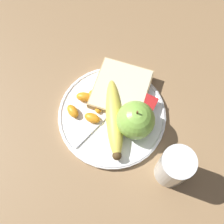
% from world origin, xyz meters
% --- Properties ---
extents(ground_plane, '(3.00, 3.00, 0.00)m').
position_xyz_m(ground_plane, '(0.00, 0.00, 0.00)').
color(ground_plane, olive).
extents(plate, '(0.24, 0.24, 0.01)m').
position_xyz_m(plate, '(0.00, 0.00, 0.01)').
color(plate, white).
rests_on(plate, ground_plane).
extents(juice_glass, '(0.06, 0.06, 0.11)m').
position_xyz_m(juice_glass, '(-0.05, -0.16, 0.05)').
color(juice_glass, silver).
rests_on(juice_glass, ground_plane).
extents(apple, '(0.08, 0.08, 0.09)m').
position_xyz_m(apple, '(-0.00, -0.05, 0.05)').
color(apple, '#84BC47').
rests_on(apple, plate).
extents(banana, '(0.17, 0.12, 0.04)m').
position_xyz_m(banana, '(-0.01, -0.01, 0.03)').
color(banana, '#E0CC4C').
rests_on(banana, plate).
extents(bread_slice, '(0.14, 0.14, 0.02)m').
position_xyz_m(bread_slice, '(0.06, 0.01, 0.02)').
color(bread_slice, tan).
rests_on(bread_slice, plate).
extents(fork, '(0.19, 0.07, 0.00)m').
position_xyz_m(fork, '(0.01, 0.01, 0.01)').
color(fork, silver).
rests_on(fork, plate).
extents(jam_packet, '(0.05, 0.04, 0.02)m').
position_xyz_m(jam_packet, '(0.05, -0.06, 0.02)').
color(jam_packet, silver).
rests_on(jam_packet, plate).
extents(orange_segment_0, '(0.03, 0.04, 0.02)m').
position_xyz_m(orange_segment_0, '(0.01, 0.07, 0.02)').
color(orange_segment_0, orange).
rests_on(orange_segment_0, plate).
extents(orange_segment_1, '(0.03, 0.03, 0.02)m').
position_xyz_m(orange_segment_1, '(-0.00, 0.03, 0.02)').
color(orange_segment_1, orange).
rests_on(orange_segment_1, plate).
extents(orange_segment_2, '(0.04, 0.03, 0.02)m').
position_xyz_m(orange_segment_2, '(0.03, 0.04, 0.02)').
color(orange_segment_2, orange).
rests_on(orange_segment_2, plate).
extents(orange_segment_3, '(0.02, 0.04, 0.02)m').
position_xyz_m(orange_segment_3, '(-0.03, 0.03, 0.02)').
color(orange_segment_3, orange).
rests_on(orange_segment_3, plate).
extents(orange_segment_4, '(0.03, 0.04, 0.02)m').
position_xyz_m(orange_segment_4, '(-0.03, 0.08, 0.02)').
color(orange_segment_4, orange).
rests_on(orange_segment_4, plate).
extents(orange_segment_5, '(0.03, 0.03, 0.02)m').
position_xyz_m(orange_segment_5, '(0.02, 0.06, 0.02)').
color(orange_segment_5, orange).
rests_on(orange_segment_5, plate).
extents(orange_segment_6, '(0.03, 0.04, 0.02)m').
position_xyz_m(orange_segment_6, '(0.01, 0.02, 0.02)').
color(orange_segment_6, orange).
rests_on(orange_segment_6, plate).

